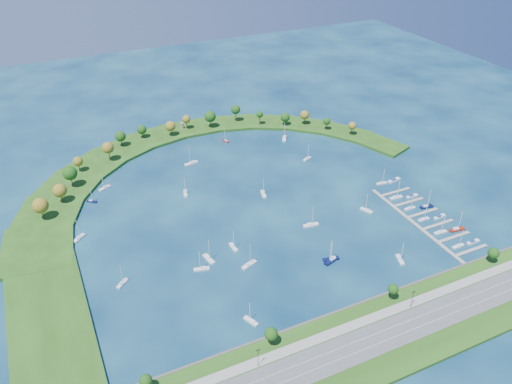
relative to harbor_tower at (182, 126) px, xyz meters
name	(u,v)px	position (x,y,z in m)	size (l,w,h in m)	color
ground	(252,203)	(7.17, -119.23, -4.44)	(700.00, 700.00, 0.00)	#07203E
south_shoreline	(368,341)	(7.20, -242.11, -3.45)	(420.00, 43.10, 11.60)	#224512
breakwater	(159,181)	(-39.16, -70.51, -3.45)	(286.74, 247.64, 2.00)	#224512
breakwater_trees	(166,142)	(-23.16, -35.53, 6.35)	(237.74, 90.57, 14.81)	#382314
harbor_tower	(182,126)	(0.00, 0.00, 0.00)	(2.60, 2.60, 4.78)	gray
dock_system	(424,220)	(92.47, -180.23, -4.09)	(24.28, 82.00, 1.60)	gray
moored_boat_0	(105,187)	(-73.64, -62.74, -3.53)	(8.50, 5.72, 12.22)	silver
moored_boat_1	(185,193)	(-27.56, -91.47, -3.53)	(4.66, 8.71, 12.34)	silver
moored_boat_2	(263,194)	(17.75, -113.52, -3.51)	(4.65, 9.08, 12.85)	silver
moored_boat_3	(202,268)	(-43.05, -165.38, -3.53)	(8.63, 4.23, 12.22)	silver
moored_boat_4	(226,141)	(24.26, -32.80, -3.60)	(3.99, 6.57, 9.35)	maroon
moored_boat_5	(249,264)	(-19.22, -172.86, -3.49)	(9.57, 5.66, 13.60)	silver
moored_boat_6	(400,259)	(56.06, -203.11, -3.53)	(5.03, 8.72, 12.37)	silver
moored_boat_7	(191,163)	(-11.32, -55.54, -3.46)	(10.26, 4.67, 14.56)	silver
moored_boat_8	(251,321)	(-34.72, -209.30, -3.55)	(5.12, 8.11, 11.58)	silver
moored_boat_9	(367,210)	(67.21, -157.10, -3.54)	(5.61, 8.30, 11.95)	silver
moored_boat_10	(209,258)	(-36.91, -159.35, -3.48)	(4.18, 9.64, 13.72)	silver
moored_boat_11	(332,260)	(22.20, -188.42, -3.49)	(9.63, 5.28, 13.63)	#090F39
moored_boat_12	(284,138)	(67.23, -48.58, -3.47)	(7.37, 9.61, 14.17)	silver
moored_boat_13	(331,258)	(22.73, -187.18, -3.50)	(9.20, 3.82, 13.12)	#090F39
moored_boat_14	(122,283)	(-83.21, -158.67, -3.56)	(7.16, 6.58, 11.19)	silver
moored_boat_15	(79,238)	(-97.33, -111.12, -3.52)	(8.07, 7.51, 12.68)	silver
moored_boat_16	(311,225)	(28.29, -155.90, -3.48)	(9.58, 3.52, 13.76)	silver
moored_boat_17	(307,158)	(67.10, -84.33, -3.56)	(7.92, 4.92, 11.29)	silver
moored_boat_18	(233,247)	(-21.00, -155.56, -3.54)	(2.56, 8.07, 11.75)	silver
moored_boat_19	(92,201)	(-84.14, -75.30, -3.59)	(6.23, 5.81, 9.80)	#090F39
docked_boat_0	(458,246)	(92.70, -207.63, -3.56)	(7.66, 2.34, 11.18)	silver
docked_boat_1	(473,242)	(103.15, -208.30, -3.83)	(8.29, 2.47, 1.68)	silver
docked_boat_2	(440,232)	(92.69, -193.56, -3.55)	(8.09, 2.71, 11.71)	silver
docked_boat_3	(457,229)	(103.17, -195.61, -3.49)	(9.52, 3.63, 13.65)	maroon
docked_boat_4	(424,219)	(92.70, -179.26, -3.57)	(7.45, 2.14, 10.92)	silver
docked_boat_5	(440,217)	(103.15, -181.33, -3.82)	(8.61, 3.38, 1.71)	silver
docked_boat_6	(410,208)	(92.70, -166.60, -3.56)	(7.71, 2.34, 11.25)	silver
docked_boat_7	(426,206)	(103.18, -169.56, -3.52)	(8.88, 3.43, 12.73)	#090F39
docked_boat_8	(396,197)	(92.68, -153.23, -3.51)	(8.89, 2.73, 12.97)	silver
docked_boat_9	(412,196)	(103.15, -156.12, -3.82)	(8.45, 2.64, 1.71)	silver
docked_boat_10	(382,183)	(95.10, -134.95, -3.56)	(7.69, 2.81, 11.06)	silver
docked_boat_11	(394,180)	(105.03, -135.47, -3.71)	(10.10, 4.35, 1.99)	silver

